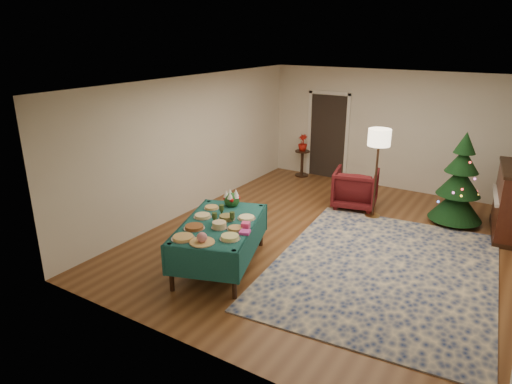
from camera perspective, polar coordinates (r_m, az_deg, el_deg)
The scene contains 25 objects.
room_shell at distance 7.70m, azimuth 9.60°, elevation 3.09°, with size 7.00×7.00×7.00m.
doorway at distance 11.48m, azimuth 8.98°, elevation 7.17°, with size 1.08×0.04×2.16m.
rug at distance 7.42m, azimuth 15.58°, elevation -9.22°, with size 3.20×4.20×0.02m, color navy.
buffet_table at distance 7.02m, azimuth -4.54°, elevation -4.94°, with size 1.66×2.14×0.73m.
platter_0 at distance 6.49m, azimuth -9.10°, elevation -5.66°, with size 0.34×0.34×0.05m.
platter_1 at distance 6.32m, azimuth -6.76°, elevation -5.86°, with size 0.36×0.36×0.16m.
platter_2 at distance 6.41m, azimuth -3.28°, elevation -5.69°, with size 0.29×0.29×0.06m.
platter_3 at distance 6.79m, azimuth -7.73°, elevation -4.39°, with size 0.32×0.32×0.05m.
platter_4 at distance 6.76m, azimuth -4.60°, elevation -4.15°, with size 0.24×0.24×0.10m.
platter_5 at distance 6.71m, azimuth -2.59°, elevation -4.57°, with size 0.25×0.25×0.04m.
platter_6 at distance 7.17m, azimuth -6.69°, elevation -3.01°, with size 0.29×0.29×0.05m.
platter_7 at distance 7.06m, azimuth -3.68°, elevation -3.22°, with size 0.26×0.26×0.07m.
platter_8 at distance 7.08m, azimuth -1.19°, elevation -3.24°, with size 0.29×0.29×0.04m.
platter_9 at distance 7.51m, azimuth -5.58°, elevation -1.95°, with size 0.25×0.25×0.04m.
goblet_0 at distance 7.22m, azimuth -4.33°, elevation -2.21°, with size 0.08×0.08×0.17m.
goblet_1 at distance 6.92m, azimuth -2.98°, elevation -3.14°, with size 0.08×0.08×0.17m.
goblet_2 at distance 6.92m, azimuth -5.20°, elevation -3.21°, with size 0.08×0.08×0.17m.
napkin_stack at distance 6.58m, azimuth -1.40°, elevation -5.04°, with size 0.15×0.15×0.04m, color #D039A1.
gift_box at distance 6.72m, azimuth -1.30°, elevation -4.22°, with size 0.12×0.12×0.10m, color #ED427E.
centerpiece at distance 7.57m, azimuth -3.05°, elevation -0.82°, with size 0.26×0.27×0.30m.
armchair at distance 9.67m, azimuth 12.33°, elevation 0.66°, with size 0.86×0.81×0.89m, color #4E1013.
floor_lamp at distance 8.94m, azimuth 15.11°, elevation 5.94°, with size 0.43×0.43×1.77m.
side_table at distance 11.63m, azimuth 5.77°, elevation 3.54°, with size 0.37×0.37×0.66m.
potted_plant at distance 11.52m, azimuth 5.85°, elevation 5.71°, with size 0.23×0.41×0.23m, color #A1140B.
christmas_tree at distance 9.34m, azimuth 24.09°, elevation 1.00°, with size 1.28×1.28×1.78m.
Camera 1 is at (2.79, -6.85, 3.47)m, focal length 32.00 mm.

